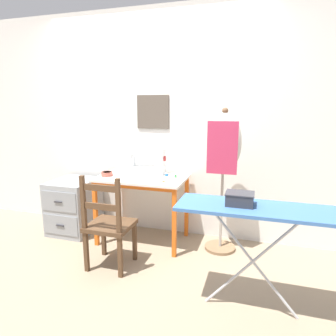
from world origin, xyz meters
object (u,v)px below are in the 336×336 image
sewing_machine (149,162)px  thread_spool_far_edge (176,176)px  ironing_board (256,213)px  scissors (167,182)px  thread_spool_mid_table (171,176)px  wooden_chair (109,225)px  storage_box (240,199)px  thread_spool_near_machine (167,175)px  fabric_bowl (107,174)px  dress_form (224,150)px  filing_cabinet (74,206)px

sewing_machine → thread_spool_far_edge: bearing=-14.9°
ironing_board → scissors: bearing=140.5°
thread_spool_mid_table → thread_spool_far_edge: same height
wooden_chair → storage_box: bearing=-11.2°
thread_spool_near_machine → storage_box: (0.84, -0.94, 0.10)m
fabric_bowl → dress_form: (1.23, 0.13, 0.30)m
wooden_chair → ironing_board: 1.35m
fabric_bowl → filing_cabinet: bearing=169.6°
wooden_chair → scissors: bearing=48.9°
wooden_chair → filing_cabinet: 1.02m
thread_spool_far_edge → sewing_machine: bearing=165.1°
fabric_bowl → thread_spool_far_edge: size_ratio=3.44×
scissors → thread_spool_far_edge: thread_spool_far_edge is taller
thread_spool_near_machine → wooden_chair: bearing=-115.3°
ironing_board → wooden_chair: bearing=169.4°
scissors → ironing_board: (0.87, -0.72, 0.02)m
thread_spool_near_machine → storage_box: storage_box is taller
ironing_board → dress_form: bearing=110.7°
thread_spool_far_edge → storage_box: 1.17m
thread_spool_mid_table → wooden_chair: wooden_chair is taller
sewing_machine → ironing_board: sewing_machine is taller
storage_box → wooden_chair: bearing=168.8°
thread_spool_near_machine → thread_spool_mid_table: 0.07m
fabric_bowl → sewing_machine: bearing=30.4°
thread_spool_near_machine → wooden_chair: wooden_chair is taller
fabric_bowl → thread_spool_far_edge: (0.73, 0.15, -0.01)m
fabric_bowl → thread_spool_far_edge: fabric_bowl is taller
wooden_chair → storage_box: size_ratio=4.56×
thread_spool_mid_table → thread_spool_near_machine: bearing=156.9°
storage_box → thread_spool_far_edge: bearing=128.4°
thread_spool_mid_table → storage_box: bearing=-49.8°
filing_cabinet → wooden_chair: bearing=-38.0°
thread_spool_mid_table → filing_cabinet: bearing=-177.3°
sewing_machine → dress_form: 0.86m
scissors → filing_cabinet: 1.30m
fabric_bowl → storage_box: (1.46, -0.76, 0.09)m
sewing_machine → filing_cabinet: 1.09m
thread_spool_mid_table → ironing_board: (0.89, -0.92, 0.01)m
thread_spool_near_machine → thread_spool_mid_table: thread_spool_mid_table is taller
scissors → wooden_chair: size_ratio=0.17×
wooden_chair → ironing_board: bearing=-10.6°
sewing_machine → thread_spool_mid_table: (0.28, -0.09, -0.12)m
dress_form → filing_cabinet: bearing=-178.9°
scissors → dress_form: dress_form is taller
sewing_machine → thread_spool_near_machine: 0.26m
ironing_board → thread_spool_far_edge: bearing=132.3°
ironing_board → sewing_machine: bearing=139.2°
thread_spool_mid_table → filing_cabinet: size_ratio=0.07×
wooden_chair → sewing_machine: bearing=81.5°
fabric_bowl → scissors: fabric_bowl is taller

